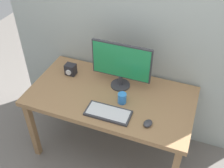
{
  "coord_description": "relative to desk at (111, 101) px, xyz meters",
  "views": [
    {
      "loc": [
        0.62,
        -1.6,
        2.25
      ],
      "look_at": [
        0.01,
        0.0,
        0.85
      ],
      "focal_mm": 42.74,
      "sensor_mm": 36.0,
      "label": 1
    }
  ],
  "objects": [
    {
      "name": "ground_plane",
      "position": [
        0.0,
        0.0,
        -0.65
      ],
      "size": [
        6.0,
        6.0,
        0.0
      ],
      "primitive_type": "plane",
      "color": "slate"
    },
    {
      "name": "desk",
      "position": [
        0.0,
        0.0,
        0.0
      ],
      "size": [
        1.42,
        0.75,
        0.73
      ],
      "color": "#936D47",
      "rests_on": "ground_plane"
    },
    {
      "name": "monitor",
      "position": [
        0.04,
        0.15,
        0.31
      ],
      "size": [
        0.52,
        0.17,
        0.42
      ],
      "color": "#333338",
      "rests_on": "desk"
    },
    {
      "name": "keyboard_primary",
      "position": [
        0.06,
        -0.22,
        0.08
      ],
      "size": [
        0.37,
        0.17,
        0.02
      ],
      "color": "#333338",
      "rests_on": "desk"
    },
    {
      "name": "mouse",
      "position": [
        0.39,
        -0.23,
        0.09
      ],
      "size": [
        0.08,
        0.1,
        0.03
      ],
      "primitive_type": "ellipsoid",
      "rotation": [
        0.0,
        0.0,
        -0.29
      ],
      "color": "#333338",
      "rests_on": "desk"
    },
    {
      "name": "audio_controller",
      "position": [
        -0.46,
        0.14,
        0.13
      ],
      "size": [
        0.1,
        0.09,
        0.11
      ],
      "color": "#232328",
      "rests_on": "desk"
    },
    {
      "name": "coffee_mug",
      "position": [
        0.12,
        -0.06,
        0.12
      ],
      "size": [
        0.07,
        0.07,
        0.09
      ],
      "primitive_type": "cylinder",
      "color": "#337FD8",
      "rests_on": "desk"
    }
  ]
}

